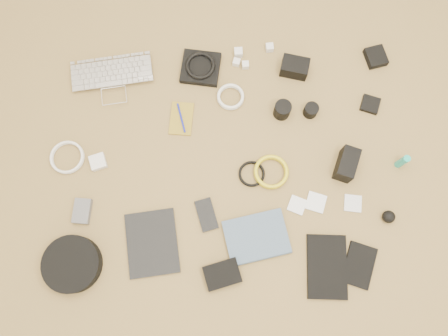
{
  "coord_description": "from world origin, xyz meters",
  "views": [
    {
      "loc": [
        -0.02,
        -0.43,
        1.69
      ],
      "look_at": [
        -0.01,
        -0.02,
        0.02
      ],
      "focal_mm": 35.0,
      "sensor_mm": 36.0,
      "label": 1
    }
  ],
  "objects_px": {
    "dslr_camera": "(295,67)",
    "phone": "(206,215)",
    "laptop": "(113,83)",
    "tablet": "(152,243)",
    "paperback": "(262,260)",
    "headphone_case": "(72,264)"
  },
  "relations": [
    {
      "from": "dslr_camera",
      "to": "phone",
      "type": "bearing_deg",
      "value": -107.98
    },
    {
      "from": "laptop",
      "to": "tablet",
      "type": "height_order",
      "value": "laptop"
    },
    {
      "from": "paperback",
      "to": "tablet",
      "type": "bearing_deg",
      "value": 68.24
    },
    {
      "from": "tablet",
      "to": "headphone_case",
      "type": "bearing_deg",
      "value": -172.92
    },
    {
      "from": "headphone_case",
      "to": "phone",
      "type": "bearing_deg",
      "value": 19.18
    },
    {
      "from": "tablet",
      "to": "paperback",
      "type": "xyz_separation_m",
      "value": [
        0.42,
        -0.07,
        0.01
      ]
    },
    {
      "from": "laptop",
      "to": "phone",
      "type": "bearing_deg",
      "value": -63.17
    },
    {
      "from": "laptop",
      "to": "dslr_camera",
      "type": "bearing_deg",
      "value": -4.08
    },
    {
      "from": "laptop",
      "to": "paperback",
      "type": "xyz_separation_m",
      "value": [
        0.59,
        -0.74,
        -0.0
      ]
    },
    {
      "from": "dslr_camera",
      "to": "tablet",
      "type": "bearing_deg",
      "value": -115.65
    },
    {
      "from": "headphone_case",
      "to": "paperback",
      "type": "distance_m",
      "value": 0.71
    },
    {
      "from": "tablet",
      "to": "paperback",
      "type": "bearing_deg",
      "value": -16.76
    },
    {
      "from": "tablet",
      "to": "dslr_camera",
      "type": "bearing_deg",
      "value": 43.62
    },
    {
      "from": "phone",
      "to": "laptop",
      "type": "bearing_deg",
      "value": 109.19
    },
    {
      "from": "dslr_camera",
      "to": "headphone_case",
      "type": "bearing_deg",
      "value": -124.44
    },
    {
      "from": "tablet",
      "to": "headphone_case",
      "type": "relative_size",
      "value": 1.16
    },
    {
      "from": "tablet",
      "to": "headphone_case",
      "type": "distance_m",
      "value": 0.3
    },
    {
      "from": "tablet",
      "to": "paperback",
      "type": "height_order",
      "value": "paperback"
    },
    {
      "from": "dslr_camera",
      "to": "tablet",
      "type": "distance_m",
      "value": 0.92
    },
    {
      "from": "laptop",
      "to": "dslr_camera",
      "type": "distance_m",
      "value": 0.76
    },
    {
      "from": "dslr_camera",
      "to": "headphone_case",
      "type": "distance_m",
      "value": 1.18
    },
    {
      "from": "headphone_case",
      "to": "laptop",
      "type": "bearing_deg",
      "value": 80.51
    }
  ]
}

